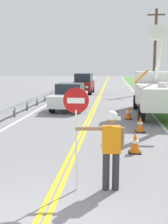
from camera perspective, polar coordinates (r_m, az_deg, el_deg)
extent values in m
cube|color=yellow|center=(23.94, 2.84, 2.80)|extent=(0.11, 110.00, 0.01)
cube|color=yellow|center=(23.93, 3.27, 2.79)|extent=(0.11, 110.00, 0.01)
cube|color=silver|center=(24.01, 11.67, 2.63)|extent=(0.12, 110.00, 0.01)
cube|color=silver|center=(24.38, -5.44, 2.89)|extent=(0.12, 110.00, 0.01)
cylinder|color=#2D2D33|center=(6.33, 6.66, -12.19)|extent=(0.16, 0.16, 0.88)
cylinder|color=#2D2D33|center=(6.30, 4.63, -12.25)|extent=(0.16, 0.16, 0.88)
cube|color=orange|center=(6.08, 5.76, -5.73)|extent=(0.43, 0.29, 0.60)
cylinder|color=#996B4C|center=(5.98, 1.03, -3.47)|extent=(0.61, 0.17, 0.09)
cylinder|color=#996B4C|center=(6.11, 8.01, -5.41)|extent=(0.09, 0.09, 0.48)
sphere|color=#996B4C|center=(5.98, 5.83, -1.37)|extent=(0.22, 0.22, 0.22)
sphere|color=white|center=(5.97, 5.84, -0.90)|extent=(0.25, 0.25, 0.25)
cylinder|color=silver|center=(6.11, -1.64, -8.11)|extent=(0.04, 0.04, 1.85)
cylinder|color=#B71414|center=(5.87, -1.69, 2.42)|extent=(0.56, 0.03, 0.56)
cube|color=white|center=(5.85, -1.71, 2.40)|extent=(0.38, 0.01, 0.12)
cube|color=white|center=(15.19, 15.60, 3.21)|extent=(2.38, 4.64, 1.10)
cube|color=white|center=(18.57, 14.07, 5.12)|extent=(2.23, 2.14, 2.00)
cube|color=#1E2833|center=(19.58, 13.75, 6.22)|extent=(1.98, 0.09, 0.90)
cylinder|color=silver|center=(14.23, 16.26, 5.49)|extent=(0.56, 0.56, 0.24)
cylinder|color=silver|center=(15.77, 15.60, 11.38)|extent=(0.29, 3.32, 2.95)
cube|color=white|center=(17.44, 15.02, 15.75)|extent=(0.91, 0.91, 0.80)
cube|color=orange|center=(13.19, 11.85, 7.25)|extent=(0.61, 0.81, 0.59)
cylinder|color=black|center=(18.37, 10.83, 2.05)|extent=(0.34, 0.93, 0.92)
cylinder|color=black|center=(18.63, 17.17, 1.90)|extent=(0.34, 0.93, 0.92)
cylinder|color=black|center=(14.15, 11.95, -0.16)|extent=(0.34, 0.93, 0.92)
cube|color=silver|center=(17.71, -3.08, 2.72)|extent=(2.02, 4.18, 0.72)
cube|color=#1E2833|center=(17.88, -2.93, 4.97)|extent=(1.69, 1.79, 0.64)
cube|color=#EAEACC|center=(15.62, -2.59, 2.01)|extent=(0.24, 0.07, 0.16)
cube|color=#EAEACC|center=(15.87, -6.51, 2.07)|extent=(0.24, 0.07, 0.16)
cylinder|color=black|center=(16.36, -1.15, 0.90)|extent=(0.31, 0.69, 0.68)
cylinder|color=black|center=(16.72, -6.70, 1.02)|extent=(0.31, 0.69, 0.68)
cylinder|color=black|center=(18.85, 0.16, 2.04)|extent=(0.31, 0.69, 0.68)
cylinder|color=black|center=(19.16, -4.71, 2.12)|extent=(0.31, 0.69, 0.68)
cube|color=maroon|center=(28.72, -0.02, 5.51)|extent=(1.91, 4.63, 0.92)
cube|color=#1E2833|center=(28.68, -0.02, 7.26)|extent=(1.66, 2.88, 0.84)
cube|color=#EAEACC|center=(26.40, 0.57, 5.27)|extent=(0.24, 0.06, 0.16)
cube|color=#EAEACC|center=(26.54, -1.81, 5.29)|extent=(0.24, 0.06, 0.16)
cylinder|color=black|center=(27.26, 1.33, 4.32)|extent=(0.29, 0.68, 0.68)
cylinder|color=black|center=(27.46, -2.09, 4.36)|extent=(0.29, 0.68, 0.68)
cylinder|color=black|center=(30.09, 1.86, 4.80)|extent=(0.29, 0.68, 0.68)
cylinder|color=black|center=(30.27, -1.24, 4.83)|extent=(0.29, 0.68, 0.68)
cylinder|color=brown|center=(30.28, 14.61, 12.11)|extent=(0.28, 0.28, 8.68)
cube|color=brown|center=(30.71, 14.92, 19.09)|extent=(1.80, 0.14, 0.14)
cone|color=orange|center=(9.02, 10.65, -6.26)|extent=(0.36, 0.36, 0.70)
cylinder|color=white|center=(9.01, 10.65, -6.05)|extent=(0.25, 0.25, 0.08)
cube|color=black|center=(9.12, 10.58, -8.29)|extent=(0.40, 0.40, 0.03)
cone|color=orange|center=(11.92, 11.65, -2.45)|extent=(0.36, 0.36, 0.70)
cylinder|color=white|center=(11.92, 11.66, -2.29)|extent=(0.25, 0.25, 0.08)
cube|color=black|center=(12.00, 11.60, -4.02)|extent=(0.40, 0.40, 0.03)
cone|color=orange|center=(14.73, 9.30, -0.13)|extent=(0.36, 0.36, 0.70)
cylinder|color=white|center=(14.73, 9.31, 0.00)|extent=(0.25, 0.25, 0.08)
cube|color=black|center=(14.79, 9.27, -1.41)|extent=(0.40, 0.40, 0.03)
cube|color=#9EA0A3|center=(18.81, -10.80, 2.50)|extent=(0.06, 32.00, 0.32)
cube|color=#4C4C51|center=(15.63, -14.39, -0.03)|extent=(0.10, 0.10, 0.55)
cube|color=#4C4C51|center=(17.77, -11.84, 1.17)|extent=(0.10, 0.10, 0.55)
cube|color=#4C4C51|center=(19.93, -9.83, 2.11)|extent=(0.10, 0.10, 0.55)
cube|color=#4C4C51|center=(22.12, -8.22, 2.87)|extent=(0.10, 0.10, 0.55)
cube|color=#4C4C51|center=(24.33, -6.90, 3.49)|extent=(0.10, 0.10, 0.55)
cube|color=#4C4C51|center=(26.55, -5.80, 4.00)|extent=(0.10, 0.10, 0.55)
cube|color=#4C4C51|center=(28.79, -4.87, 4.43)|extent=(0.10, 0.10, 0.55)
cube|color=#4C4C51|center=(31.03, -4.07, 4.80)|extent=(0.10, 0.10, 0.55)
cube|color=#4C4C51|center=(33.27, -3.38, 5.12)|extent=(0.10, 0.10, 0.55)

